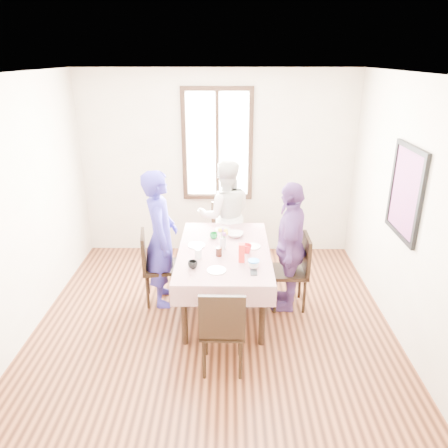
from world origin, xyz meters
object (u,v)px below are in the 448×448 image
Objects in this scene: chair_left at (161,267)px; person_far at (225,216)px; person_left at (161,239)px; chair_near at (223,327)px; chair_far at (225,237)px; dining_table at (224,279)px; person_right at (289,247)px; chair_right at (289,272)px.

chair_left is 0.58× the size of person_far.
person_far is (0.75, 0.91, -0.04)m from person_left.
person_left is at bearing 122.28° from chair_near.
chair_far is 0.58× the size of person_far.
dining_table is 1.00× the size of person_right.
chair_left and chair_near have the same top height.
chair_far is at bearing -96.61° from person_far.
chair_left is 0.58× the size of person_right.
person_left reaches higher than chair_far.
chair_right is (0.77, 0.05, 0.08)m from dining_table.
chair_near is 0.58× the size of person_right.
person_left is at bearing 86.47° from chair_right.
person_left is (-0.75, 1.22, 0.38)m from chair_near.
chair_right is at bearing 56.04° from chair_near.
chair_right is at bearing 131.03° from chair_far.
chair_far is 0.55× the size of person_left.
person_right is at bearing 120.22° from person_far.
person_right is (-0.02, 0.00, 0.33)m from chair_right.
chair_near is 0.55× the size of person_left.
person_far reaches higher than chair_right.
person_far reaches higher than person_right.
person_right reaches higher than chair_left.
chair_near is at bearing 93.99° from chair_far.
person_left reaches higher than person_right.
chair_near is at bearing -22.95° from person_right.
dining_table is 1.72× the size of chair_right.
chair_right is at bearing 3.61° from dining_table.
chair_left is at bearing 42.96° from person_far.
chair_near is (-0.00, -1.07, 0.08)m from dining_table.
chair_left is 1.55m from chair_right.
dining_table is 1.72× the size of chair_left.
chair_left is 1.00× the size of chair_far.
chair_right and chair_far have the same top height.
person_far is at bearing -132.28° from person_right.
person_right is at bearing -100.59° from person_left.
dining_table is 1.08m from chair_near.
person_right reaches higher than chair_right.
chair_left and chair_far have the same top height.
person_left is at bearing 80.31° from chair_left.
person_right is at bearing 76.66° from chair_left.
chair_right and chair_near have the same top height.
person_left is (-1.53, 0.10, 0.38)m from chair_right.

